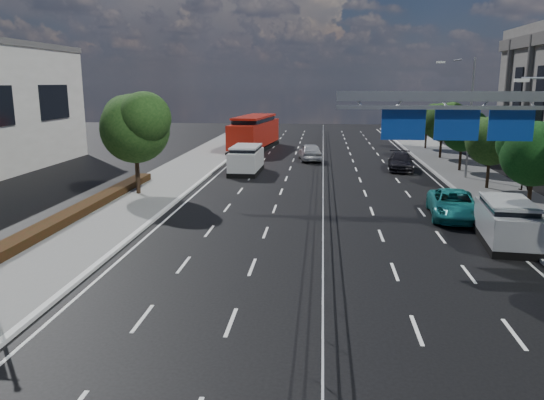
{
  "coord_description": "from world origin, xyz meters",
  "views": [
    {
      "loc": [
        -0.12,
        -14.9,
        7.21
      ],
      "look_at": [
        -2.16,
        6.64,
        2.4
      ],
      "focal_mm": 35.0,
      "sensor_mm": 36.0,
      "label": 1
    }
  ],
  "objects_px": {
    "near_car_silver": "(310,152)",
    "silver_minivan": "(507,223)",
    "parked_car_dark": "(401,162)",
    "white_minivan": "(246,160)",
    "near_car_dark": "(265,131)",
    "parked_car_teal": "(454,205)",
    "pedestrian_b": "(524,177)",
    "overhead_gantry": "(475,119)",
    "red_bus": "(254,132)"
  },
  "relations": [
    {
      "from": "pedestrian_b",
      "to": "red_bus",
      "type": "bearing_deg",
      "value": -31.43
    },
    {
      "from": "red_bus",
      "to": "near_car_dark",
      "type": "relative_size",
      "value": 2.82
    },
    {
      "from": "parked_car_teal",
      "to": "pedestrian_b",
      "type": "xyz_separation_m",
      "value": [
        6.34,
        7.69,
        0.3
      ]
    },
    {
      "from": "pedestrian_b",
      "to": "parked_car_teal",
      "type": "bearing_deg",
      "value": 64.44
    },
    {
      "from": "overhead_gantry",
      "to": "white_minivan",
      "type": "height_order",
      "value": "overhead_gantry"
    },
    {
      "from": "silver_minivan",
      "to": "pedestrian_b",
      "type": "distance_m",
      "value": 13.34
    },
    {
      "from": "overhead_gantry",
      "to": "near_car_silver",
      "type": "height_order",
      "value": "overhead_gantry"
    },
    {
      "from": "red_bus",
      "to": "parked_car_teal",
      "type": "bearing_deg",
      "value": -56.18
    },
    {
      "from": "overhead_gantry",
      "to": "near_car_dark",
      "type": "xyz_separation_m",
      "value": [
        -14.74,
        47.47,
        -4.87
      ]
    },
    {
      "from": "near_car_silver",
      "to": "parked_car_teal",
      "type": "distance_m",
      "value": 22.62
    },
    {
      "from": "pedestrian_b",
      "to": "near_car_dark",
      "type": "bearing_deg",
      "value": -45.3
    },
    {
      "from": "overhead_gantry",
      "to": "parked_car_dark",
      "type": "distance_m",
      "value": 20.54
    },
    {
      "from": "near_car_silver",
      "to": "silver_minivan",
      "type": "height_order",
      "value": "silver_minivan"
    },
    {
      "from": "parked_car_teal",
      "to": "silver_minivan",
      "type": "bearing_deg",
      "value": -69.38
    },
    {
      "from": "white_minivan",
      "to": "silver_minivan",
      "type": "distance_m",
      "value": 23.12
    },
    {
      "from": "white_minivan",
      "to": "silver_minivan",
      "type": "xyz_separation_m",
      "value": [
        14.51,
        -18.0,
        -0.11
      ]
    },
    {
      "from": "parked_car_teal",
      "to": "parked_car_dark",
      "type": "height_order",
      "value": "parked_car_teal"
    },
    {
      "from": "white_minivan",
      "to": "parked_car_teal",
      "type": "bearing_deg",
      "value": -43.6
    },
    {
      "from": "near_car_silver",
      "to": "silver_minivan",
      "type": "distance_m",
      "value": 27.39
    },
    {
      "from": "near_car_dark",
      "to": "pedestrian_b",
      "type": "distance_m",
      "value": 41.87
    },
    {
      "from": "white_minivan",
      "to": "pedestrian_b",
      "type": "bearing_deg",
      "value": -14.53
    },
    {
      "from": "near_car_silver",
      "to": "silver_minivan",
      "type": "bearing_deg",
      "value": 102.62
    },
    {
      "from": "near_car_dark",
      "to": "white_minivan",
      "type": "bearing_deg",
      "value": 86.98
    },
    {
      "from": "silver_minivan",
      "to": "pedestrian_b",
      "type": "xyz_separation_m",
      "value": [
        5.1,
        12.32,
        0.04
      ]
    },
    {
      "from": "near_car_silver",
      "to": "near_car_dark",
      "type": "relative_size",
      "value": 1.08
    },
    {
      "from": "white_minivan",
      "to": "parked_car_dark",
      "type": "height_order",
      "value": "white_minivan"
    },
    {
      "from": "white_minivan",
      "to": "parked_car_dark",
      "type": "distance_m",
      "value": 13.02
    },
    {
      "from": "red_bus",
      "to": "parked_car_dark",
      "type": "bearing_deg",
      "value": -35.2
    },
    {
      "from": "overhead_gantry",
      "to": "near_car_dark",
      "type": "bearing_deg",
      "value": 107.25
    },
    {
      "from": "pedestrian_b",
      "to": "overhead_gantry",
      "type": "bearing_deg",
      "value": 73.85
    },
    {
      "from": "overhead_gantry",
      "to": "red_bus",
      "type": "distance_m",
      "value": 35.83
    },
    {
      "from": "overhead_gantry",
      "to": "parked_car_dark",
      "type": "height_order",
      "value": "overhead_gantry"
    },
    {
      "from": "near_car_silver",
      "to": "parked_car_dark",
      "type": "xyz_separation_m",
      "value": [
        7.72,
        -4.9,
        -0.11
      ]
    },
    {
      "from": "silver_minivan",
      "to": "parked_car_dark",
      "type": "bearing_deg",
      "value": 100.71
    },
    {
      "from": "parked_car_dark",
      "to": "white_minivan",
      "type": "bearing_deg",
      "value": -162.24
    },
    {
      "from": "white_minivan",
      "to": "silver_minivan",
      "type": "height_order",
      "value": "white_minivan"
    },
    {
      "from": "white_minivan",
      "to": "near_car_silver",
      "type": "xyz_separation_m",
      "value": [
        4.99,
        7.68,
        -0.28
      ]
    },
    {
      "from": "overhead_gantry",
      "to": "white_minivan",
      "type": "relative_size",
      "value": 1.96
    },
    {
      "from": "near_car_dark",
      "to": "silver_minivan",
      "type": "relative_size",
      "value": 0.88
    },
    {
      "from": "near_car_silver",
      "to": "near_car_dark",
      "type": "distance_m",
      "value": 23.62
    },
    {
      "from": "parked_car_dark",
      "to": "near_car_silver",
      "type": "bearing_deg",
      "value": 153.02
    },
    {
      "from": "silver_minivan",
      "to": "parked_car_dark",
      "type": "distance_m",
      "value": 20.86
    },
    {
      "from": "red_bus",
      "to": "near_car_dark",
      "type": "height_order",
      "value": "red_bus"
    },
    {
      "from": "parked_car_dark",
      "to": "parked_car_teal",
      "type": "bearing_deg",
      "value": -82.61
    },
    {
      "from": "overhead_gantry",
      "to": "pedestrian_b",
      "type": "distance_m",
      "value": 14.04
    },
    {
      "from": "parked_car_dark",
      "to": "overhead_gantry",
      "type": "bearing_deg",
      "value": -83.89
    },
    {
      "from": "red_bus",
      "to": "pedestrian_b",
      "type": "relative_size",
      "value": 6.97
    },
    {
      "from": "parked_car_teal",
      "to": "pedestrian_b",
      "type": "distance_m",
      "value": 9.97
    },
    {
      "from": "red_bus",
      "to": "silver_minivan",
      "type": "xyz_separation_m",
      "value": [
        15.8,
        -33.51,
        -0.92
      ]
    },
    {
      "from": "near_car_dark",
      "to": "parked_car_teal",
      "type": "height_order",
      "value": "parked_car_teal"
    }
  ]
}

